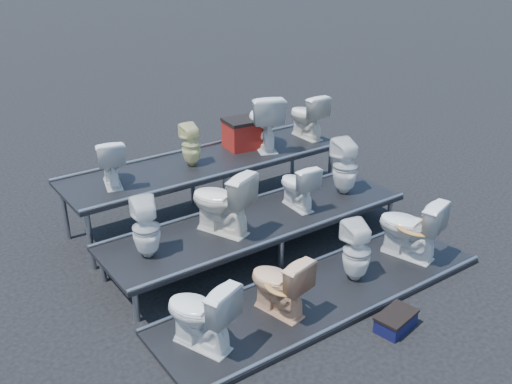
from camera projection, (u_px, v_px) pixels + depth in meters
ground at (259, 250)px, 7.63m from camera, size 80.00×80.00×0.00m
tier_front at (324, 293)px, 6.65m from camera, size 4.20×1.20×0.06m
tier_mid at (259, 235)px, 7.54m from camera, size 4.20×1.20×0.46m
tier_back at (208, 188)px, 8.42m from camera, size 4.20×1.20×0.86m
toilet_0 at (200, 313)px, 5.62m from camera, size 0.68×0.87×0.78m
toilet_1 at (279, 284)px, 6.14m from camera, size 0.55×0.78×0.73m
toilet_2 at (357, 251)px, 6.75m from camera, size 0.40×0.41×0.74m
toilet_3 at (410, 227)px, 7.21m from camera, size 0.67×0.91×0.83m
toilet_4 at (146, 228)px, 6.47m from camera, size 0.39×0.40×0.71m
toilet_5 at (221, 201)px, 6.97m from camera, size 0.74×0.93×0.83m
toilet_6 at (298, 186)px, 7.65m from camera, size 0.40×0.65×0.64m
toilet_7 at (345, 167)px, 8.07m from camera, size 0.42×0.42×0.79m
toilet_8 at (110, 162)px, 7.35m from camera, size 0.50×0.70×0.64m
toilet_9 at (191, 145)px, 7.99m from camera, size 0.29×0.29×0.60m
toilet_10 at (264, 121)px, 8.60m from camera, size 0.76×0.96×0.86m
toilet_11 at (307, 116)px, 9.08m from camera, size 0.43×0.72×0.72m
red_crate at (244, 135)px, 8.71m from camera, size 0.61×0.51×0.40m
step_stool at (396, 322)px, 6.08m from camera, size 0.49×0.35×0.16m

